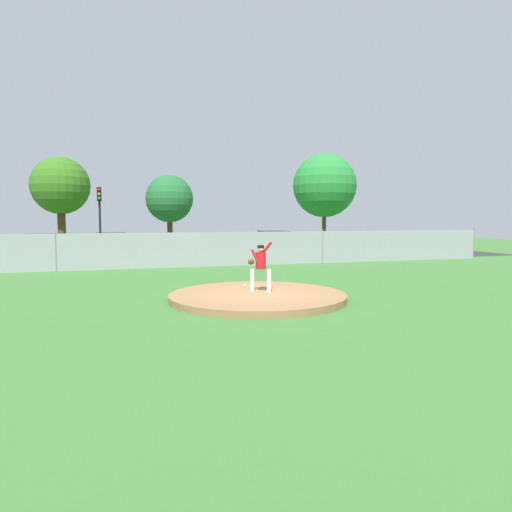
% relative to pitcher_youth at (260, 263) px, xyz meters
% --- Properties ---
extents(ground_plane, '(80.00, 80.00, 0.00)m').
position_rel_pitcher_youth_xyz_m(ground_plane, '(-0.17, 5.73, -1.10)').
color(ground_plane, '#386B2D').
extents(asphalt_strip, '(44.00, 7.00, 0.01)m').
position_rel_pitcher_youth_xyz_m(asphalt_strip, '(-0.17, 14.23, -1.10)').
color(asphalt_strip, '#2B2B2D').
rests_on(asphalt_strip, ground_plane).
extents(pitchers_mound, '(5.43, 5.43, 0.20)m').
position_rel_pitcher_youth_xyz_m(pitchers_mound, '(-0.17, -0.27, -1.00)').
color(pitchers_mound, olive).
rests_on(pitchers_mound, ground_plane).
extents(pitcher_youth, '(0.77, 0.43, 1.59)m').
position_rel_pitcher_youth_xyz_m(pitcher_youth, '(0.00, 0.00, 0.00)').
color(pitcher_youth, silver).
rests_on(pitcher_youth, pitchers_mound).
extents(baseball, '(0.07, 0.07, 0.07)m').
position_rel_pitcher_youth_xyz_m(baseball, '(-0.16, 1.23, -0.87)').
color(baseball, white).
rests_on(baseball, pitchers_mound).
extents(chainlink_fence, '(34.40, 0.07, 1.88)m').
position_rel_pitcher_youth_xyz_m(chainlink_fence, '(-0.17, 9.73, -0.21)').
color(chainlink_fence, gray).
rests_on(chainlink_fence, ground_plane).
extents(parked_car_champagne, '(1.94, 4.15, 1.70)m').
position_rel_pitcher_youth_xyz_m(parked_car_champagne, '(5.31, 14.04, -0.30)').
color(parked_car_champagne, tan).
rests_on(parked_car_champagne, ground_plane).
extents(parked_car_navy, '(2.07, 4.29, 1.56)m').
position_rel_pitcher_youth_xyz_m(parked_car_navy, '(9.38, 13.83, -0.35)').
color(parked_car_navy, '#161E4C').
rests_on(parked_car_navy, ground_plane).
extents(parked_car_slate, '(1.93, 4.75, 1.62)m').
position_rel_pitcher_youth_xyz_m(parked_car_slate, '(-8.50, 14.41, -0.32)').
color(parked_car_slate, slate).
rests_on(parked_car_slate, ground_plane).
extents(parked_car_white, '(1.98, 4.66, 1.66)m').
position_rel_pitcher_youth_xyz_m(parked_car_white, '(-4.61, 14.65, -0.30)').
color(parked_car_white, silver).
rests_on(parked_car_white, ground_plane).
extents(traffic_cone_orange, '(0.40, 0.40, 0.55)m').
position_rel_pitcher_youth_xyz_m(traffic_cone_orange, '(-6.31, 14.01, -0.84)').
color(traffic_cone_orange, orange).
rests_on(traffic_cone_orange, asphalt_strip).
extents(traffic_light_near, '(0.28, 0.46, 4.50)m').
position_rel_pitcher_youth_xyz_m(traffic_light_near, '(-5.31, 18.15, 1.99)').
color(traffic_light_near, black).
rests_on(traffic_light_near, ground_plane).
extents(tree_broad_left, '(4.37, 4.37, 7.17)m').
position_rel_pitcher_youth_xyz_m(tree_broad_left, '(-8.30, 24.41, 3.83)').
color(tree_broad_left, '#4C331E').
rests_on(tree_broad_left, ground_plane).
extents(tree_broad_right, '(3.65, 3.65, 5.82)m').
position_rel_pitcher_youth_xyz_m(tree_broad_right, '(-0.31, 22.41, 2.87)').
color(tree_broad_right, '#4C331E').
rests_on(tree_broad_right, ground_plane).
extents(tree_leaning_west, '(5.63, 5.63, 8.20)m').
position_rel_pitcher_youth_xyz_m(tree_leaning_west, '(13.49, 23.87, 4.28)').
color(tree_leaning_west, '#4C331E').
rests_on(tree_leaning_west, ground_plane).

